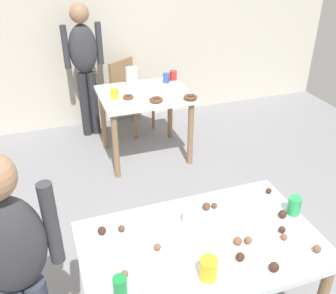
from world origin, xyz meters
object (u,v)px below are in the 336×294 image
at_px(dining_table_near, 201,255).
at_px(mixing_bowl, 119,250).
at_px(soda_can, 120,288).
at_px(chair_far_table, 128,91).
at_px(pitcher_far, 132,78).
at_px(dining_table_far, 145,103).
at_px(person_adult_far, 84,60).
at_px(person_girl_near, 16,267).

xyz_separation_m(dining_table_near, mixing_bowl, (-0.45, 0.06, 0.12)).
bearing_deg(mixing_bowl, dining_table_near, -7.62).
distance_m(mixing_bowl, soda_can, 0.27).
relative_size(chair_far_table, pitcher_far, 4.06).
relative_size(dining_table_far, pitcher_far, 4.29).
height_order(chair_far_table, soda_can, soda_can).
relative_size(person_adult_far, mixing_bowl, 9.39).
xyz_separation_m(chair_far_table, person_girl_near, (-1.24, -2.90, 0.39)).
bearing_deg(dining_table_far, person_girl_near, -119.63).
bearing_deg(pitcher_far, dining_table_near, -95.53).
bearing_deg(dining_table_far, person_adult_far, 123.74).
relative_size(dining_table_far, person_girl_near, 0.62).
relative_size(person_girl_near, pitcher_far, 6.90).
distance_m(person_girl_near, person_adult_far, 3.01).
height_order(mixing_bowl, pitcher_far, pitcher_far).
height_order(chair_far_table, mixing_bowl, chair_far_table).
bearing_deg(soda_can, pitcher_far, 74.30).
xyz_separation_m(dining_table_near, pitcher_far, (0.23, 2.39, 0.20)).
height_order(person_girl_near, mixing_bowl, person_girl_near).
xyz_separation_m(soda_can, pitcher_far, (0.73, 2.59, 0.05)).
bearing_deg(person_girl_near, dining_table_near, -0.63).
bearing_deg(dining_table_far, chair_far_table, 90.02).
bearing_deg(soda_can, person_girl_near, 154.03).
bearing_deg(soda_can, person_adult_far, 84.25).
xyz_separation_m(chair_far_table, pitcher_far, (-0.08, -0.52, 0.36)).
relative_size(person_girl_near, mixing_bowl, 8.97).
xyz_separation_m(mixing_bowl, pitcher_far, (0.68, 2.33, 0.08)).
distance_m(person_adult_far, pitcher_far, 0.68).
bearing_deg(dining_table_far, dining_table_near, -98.00).
bearing_deg(soda_can, dining_table_far, 71.40).
bearing_deg(person_adult_far, chair_far_table, -0.93).
bearing_deg(mixing_bowl, dining_table_far, 70.51).
relative_size(mixing_bowl, soda_can, 1.35).
distance_m(person_girl_near, mixing_bowl, 0.50).
xyz_separation_m(person_girl_near, soda_can, (0.43, -0.21, -0.07)).
height_order(dining_table_far, soda_can, soda_can).
relative_size(person_adult_far, pitcher_far, 7.22).
xyz_separation_m(dining_table_far, mixing_bowl, (-0.75, -2.13, 0.15)).
height_order(person_girl_near, pitcher_far, person_girl_near).
relative_size(dining_table_near, pitcher_far, 6.07).
relative_size(person_adult_far, soda_can, 12.70).
distance_m(dining_table_far, mixing_bowl, 2.26).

